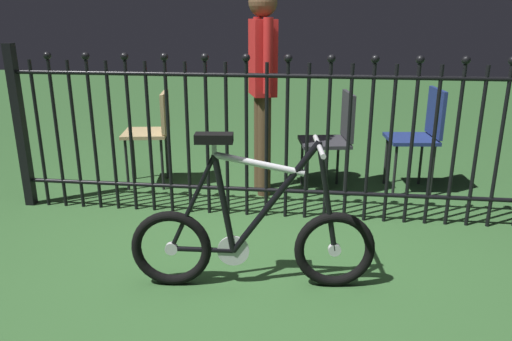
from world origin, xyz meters
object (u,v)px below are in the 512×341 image
Objects in this scene: bicycle at (252,238)px; person_visitor at (263,75)px; chair_charcoal at (334,133)px; chair_tan at (154,128)px; chair_navy at (421,130)px.

person_visitor is at bearing 94.34° from bicycle.
chair_charcoal reaches higher than chair_tan.
person_visitor is (0.97, -0.08, 0.49)m from chair_tan.
chair_navy is (1.22, 1.76, 0.25)m from bicycle.
chair_charcoal is at bearing 0.96° from chair_tan.
chair_charcoal is at bearing 9.89° from person_visitor.
chair_tan is at bearing 175.37° from person_visitor.
bicycle is at bearing -85.66° from person_visitor.
chair_tan is at bearing 123.87° from bicycle.
bicycle is 2.15m from chair_navy.
chair_tan is 1.09m from person_visitor.
chair_tan is 0.50× the size of person_visitor.
bicycle is 1.54× the size of chair_navy.
chair_navy reaches higher than chair_tan.
chair_tan is at bearing -176.79° from chair_navy.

